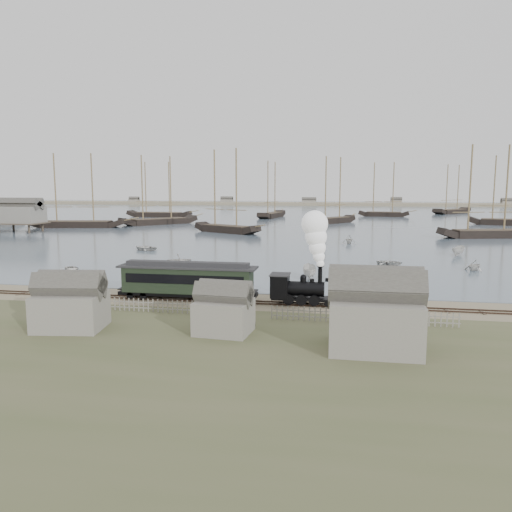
# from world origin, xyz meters

# --- Properties ---
(ground) EXTENTS (600.00, 600.00, 0.00)m
(ground) POSITION_xyz_m (0.00, 0.00, 0.00)
(ground) COLOR gray
(ground) RESTS_ON ground
(harbor_water) EXTENTS (600.00, 336.00, 0.06)m
(harbor_water) POSITION_xyz_m (0.00, 170.00, 0.03)
(harbor_water) COLOR #4C5E6D
(harbor_water) RESTS_ON ground
(rail_track) EXTENTS (120.00, 1.80, 0.16)m
(rail_track) POSITION_xyz_m (0.00, -2.00, 0.04)
(rail_track) COLOR #35251D
(rail_track) RESTS_ON ground
(picket_fence_west) EXTENTS (19.00, 0.10, 1.20)m
(picket_fence_west) POSITION_xyz_m (-6.50, -7.00, 0.00)
(picket_fence_west) COLOR gray
(picket_fence_west) RESTS_ON ground
(picket_fence_east) EXTENTS (15.00, 0.10, 1.20)m
(picket_fence_east) POSITION_xyz_m (12.50, -7.50, 0.00)
(picket_fence_east) COLOR gray
(picket_fence_east) RESTS_ON ground
(shed_left) EXTENTS (5.00, 4.00, 4.10)m
(shed_left) POSITION_xyz_m (-10.00, -13.00, 0.00)
(shed_left) COLOR gray
(shed_left) RESTS_ON ground
(shed_mid) EXTENTS (4.00, 3.50, 3.60)m
(shed_mid) POSITION_xyz_m (2.00, -12.00, 0.00)
(shed_mid) COLOR gray
(shed_mid) RESTS_ON ground
(shed_right) EXTENTS (6.00, 5.00, 5.10)m
(shed_right) POSITION_xyz_m (13.00, -14.00, 0.00)
(shed_right) COLOR gray
(shed_right) RESTS_ON ground
(far_spit) EXTENTS (500.00, 20.00, 1.80)m
(far_spit) POSITION_xyz_m (0.00, 250.00, 0.00)
(far_spit) COLOR tan
(far_spit) RESTS_ON ground
(locomotive) EXTENTS (6.82, 2.55, 8.51)m
(locomotive) POSITION_xyz_m (8.04, -2.00, 3.94)
(locomotive) COLOR black
(locomotive) RESTS_ON ground
(passenger_coach) EXTENTS (13.57, 2.62, 3.30)m
(passenger_coach) POSITION_xyz_m (-4.05, -2.00, 2.09)
(passenger_coach) COLOR black
(passenger_coach) RESTS_ON ground
(beached_dinghy) EXTENTS (4.82, 4.98, 0.84)m
(beached_dinghy) POSITION_xyz_m (-17.79, -0.15, 0.42)
(beached_dinghy) COLOR beige
(beached_dinghy) RESTS_ON ground
(rowboat_0) EXTENTS (4.25, 4.20, 0.72)m
(rowboat_0) POSITION_xyz_m (-23.98, 11.03, 0.42)
(rowboat_0) COLOR beige
(rowboat_0) RESTS_ON harbor_water
(rowboat_1) EXTENTS (3.83, 4.11, 1.77)m
(rowboat_1) POSITION_xyz_m (-11.66, 17.91, 0.94)
(rowboat_1) COLOR beige
(rowboat_1) RESTS_ON harbor_water
(rowboat_2) EXTENTS (4.26, 1.93, 1.60)m
(rowboat_2) POSITION_xyz_m (6.80, 11.39, 0.86)
(rowboat_2) COLOR beige
(rowboat_2) RESTS_ON harbor_water
(rowboat_3) EXTENTS (3.19, 3.97, 0.73)m
(rowboat_3) POSITION_xyz_m (17.22, 24.04, 0.43)
(rowboat_3) COLOR beige
(rowboat_3) RESTS_ON harbor_water
(rowboat_4) EXTENTS (3.60, 3.61, 1.44)m
(rowboat_4) POSITION_xyz_m (27.78, 21.02, 0.78)
(rowboat_4) COLOR beige
(rowboat_4) RESTS_ON harbor_water
(rowboat_5) EXTENTS (4.08, 3.16, 1.49)m
(rowboat_5) POSITION_xyz_m (28.91, 36.03, 0.81)
(rowboat_5) COLOR beige
(rowboat_5) RESTS_ON harbor_water
(rowboat_6) EXTENTS (4.42, 5.17, 0.90)m
(rowboat_6) POSITION_xyz_m (-23.16, 33.47, 0.51)
(rowboat_6) COLOR beige
(rowboat_6) RESTS_ON harbor_water
(rowboat_7) EXTENTS (3.31, 2.88, 1.72)m
(rowboat_7) POSITION_xyz_m (11.81, 49.41, 0.92)
(rowboat_7) COLOR beige
(rowboat_7) RESTS_ON harbor_water
(schooner_0) EXTENTS (26.66, 10.34, 20.00)m
(schooner_0) POSITION_xyz_m (-60.58, 76.97, 10.06)
(schooner_0) COLOR black
(schooner_0) RESTS_ON harbor_water
(schooner_1) EXTENTS (19.77, 21.33, 20.00)m
(schooner_1) POSITION_xyz_m (-42.67, 91.05, 10.06)
(schooner_1) COLOR black
(schooner_1) RESTS_ON harbor_water
(schooner_2) EXTENTS (18.35, 13.42, 20.00)m
(schooner_2) POSITION_xyz_m (-16.98, 68.71, 10.06)
(schooner_2) COLOR black
(schooner_2) RESTS_ON harbor_water
(schooner_3) EXTENTS (14.07, 17.00, 20.00)m
(schooner_3) POSITION_xyz_m (7.46, 104.83, 10.06)
(schooner_3) COLOR black
(schooner_3) RESTS_ON harbor_water
(schooner_4) EXTENTS (21.67, 9.93, 20.00)m
(schooner_4) POSITION_xyz_m (41.38, 66.74, 10.06)
(schooner_4) COLOR black
(schooner_4) RESTS_ON harbor_water
(schooner_6) EXTENTS (24.20, 7.03, 20.00)m
(schooner_6) POSITION_xyz_m (-55.57, 124.90, 10.06)
(schooner_6) COLOR black
(schooner_6) RESTS_ON harbor_water
(schooner_7) EXTENTS (8.35, 21.22, 20.00)m
(schooner_7) POSITION_xyz_m (-14.77, 128.91, 10.06)
(schooner_7) COLOR black
(schooner_7) RESTS_ON harbor_water
(schooner_8) EXTENTS (18.46, 6.65, 20.00)m
(schooner_8) POSITION_xyz_m (25.04, 141.88, 10.06)
(schooner_8) COLOR black
(schooner_8) RESTS_ON harbor_water
(schooner_9) EXTENTS (18.83, 20.90, 20.00)m
(schooner_9) POSITION_xyz_m (54.24, 168.14, 10.06)
(schooner_9) COLOR black
(schooner_9) RESTS_ON harbor_water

